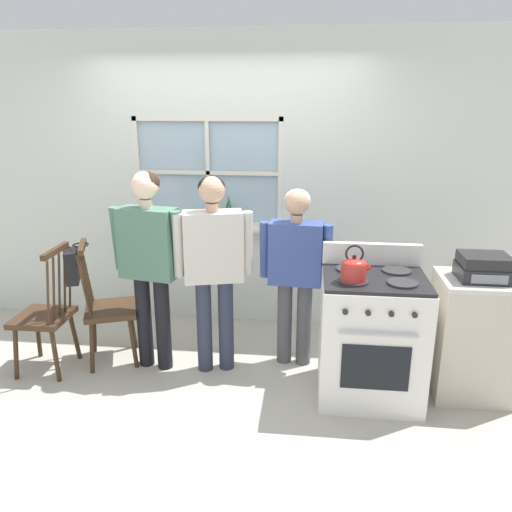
{
  "coord_description": "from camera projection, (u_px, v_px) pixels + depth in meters",
  "views": [
    {
      "loc": [
        0.78,
        -3.17,
        2.08
      ],
      "look_at": [
        0.38,
        0.31,
        1.0
      ],
      "focal_mm": 35.0,
      "sensor_mm": 36.0,
      "label": 1
    }
  ],
  "objects": [
    {
      "name": "potted_plant",
      "position": [
        228.0,
        216.0,
        4.64
      ],
      "size": [
        0.13,
        0.13,
        0.33
      ],
      "color": "beige",
      "rests_on": "wall_back"
    },
    {
      "name": "wall_back",
      "position": [
        230.0,
        185.0,
        4.64
      ],
      "size": [
        6.4,
        0.16,
        2.7
      ],
      "color": "silver",
      "rests_on": "ground_plane"
    },
    {
      "name": "person_teen_center",
      "position": [
        213.0,
        257.0,
        3.81
      ],
      "size": [
        0.61,
        0.32,
        1.57
      ],
      "rotation": [
        0.0,
        0.0,
        0.25
      ],
      "color": "#2D3347",
      "rests_on": "ground_plane"
    },
    {
      "name": "stereo",
      "position": [
        484.0,
        267.0,
        3.45
      ],
      "size": [
        0.34,
        0.29,
        0.18
      ],
      "color": "#232326",
      "rests_on": "side_counter"
    },
    {
      "name": "chair_by_window",
      "position": [
        108.0,
        309.0,
        4.08
      ],
      "size": [
        0.52,
        0.54,
        1.03
      ],
      "rotation": [
        0.0,
        0.0,
        1.94
      ],
      "color": "#3D2819",
      "rests_on": "ground_plane"
    },
    {
      "name": "person_elderly_left",
      "position": [
        149.0,
        252.0,
        3.84
      ],
      "size": [
        0.6,
        0.29,
        1.6
      ],
      "rotation": [
        0.0,
        0.0,
        -0.19
      ],
      "color": "black",
      "rests_on": "ground_plane"
    },
    {
      "name": "person_adult_right",
      "position": [
        296.0,
        262.0,
        3.93
      ],
      "size": [
        0.57,
        0.24,
        1.45
      ],
      "rotation": [
        0.0,
        0.0,
        -0.08
      ],
      "color": "#4C4C51",
      "rests_on": "ground_plane"
    },
    {
      "name": "stove",
      "position": [
        371.0,
        335.0,
        3.6
      ],
      "size": [
        0.73,
        0.68,
        1.08
      ],
      "color": "white",
      "rests_on": "ground_plane"
    },
    {
      "name": "side_counter",
      "position": [
        473.0,
        336.0,
        3.63
      ],
      "size": [
        0.55,
        0.5,
        0.9
      ],
      "color": "beige",
      "rests_on": "ground_plane"
    },
    {
      "name": "ground_plane",
      "position": [
        201.0,
        395.0,
        3.71
      ],
      "size": [
        16.0,
        16.0,
        0.0
      ],
      "primitive_type": "plane",
      "color": "#B2AD9E"
    },
    {
      "name": "chair_near_wall",
      "position": [
        45.0,
        317.0,
        3.95
      ],
      "size": [
        0.41,
        0.43,
        1.03
      ],
      "rotation": [
        0.0,
        0.0,
        -1.55
      ],
      "color": "#3D2819",
      "rests_on": "ground_plane"
    },
    {
      "name": "handbag",
      "position": [
        72.0,
        265.0,
        3.91
      ],
      "size": [
        0.24,
        0.24,
        0.31
      ],
      "color": "black",
      "rests_on": "chair_by_window"
    },
    {
      "name": "kettle",
      "position": [
        354.0,
        268.0,
        3.33
      ],
      "size": [
        0.21,
        0.17,
        0.25
      ],
      "color": "red",
      "rests_on": "stove"
    }
  ]
}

